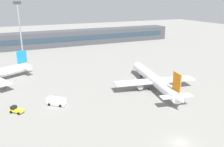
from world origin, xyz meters
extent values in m
plane|color=gray|center=(0.00, 40.00, 0.00)|extent=(400.00, 400.00, 0.00)
cube|color=#3F4247|center=(0.00, 114.09, 4.50)|extent=(151.93, 12.00, 9.00)
cube|color=#263847|center=(0.00, 108.04, 4.95)|extent=(144.33, 0.16, 2.80)
cylinder|color=white|center=(12.94, 28.83, 2.94)|extent=(9.35, 32.17, 3.39)
cone|color=white|center=(16.24, 46.09, 2.94)|extent=(3.86, 4.27, 3.22)
cone|color=white|center=(9.67, 11.73, 2.94)|extent=(2.97, 3.77, 2.37)
cube|color=orange|center=(10.18, 14.38, 7.09)|extent=(1.05, 3.91, 4.90)
cube|color=silver|center=(10.13, 14.11, 3.12)|extent=(9.23, 4.13, 0.21)
cube|color=silver|center=(12.77, 27.95, 2.68)|extent=(27.08, 9.22, 0.45)
cylinder|color=gray|center=(18.03, 26.95, 1.42)|extent=(2.29, 3.14, 1.78)
cylinder|color=gray|center=(7.52, 28.96, 1.42)|extent=(2.29, 3.14, 1.78)
cylinder|color=black|center=(15.05, 39.86, 0.45)|extent=(0.52, 0.94, 0.89)
cylinder|color=black|center=(14.88, 26.64, 0.45)|extent=(0.52, 0.94, 0.89)
cylinder|color=black|center=(10.33, 27.51, 0.45)|extent=(0.52, 0.94, 0.89)
cone|color=white|center=(-22.24, 62.62, 2.87)|extent=(3.99, 3.54, 2.32)
cube|color=#197FBF|center=(-24.60, 61.45, 6.92)|extent=(3.57, 1.98, 4.79)
cube|color=silver|center=(-24.36, 61.57, 3.05)|extent=(6.04, 8.89, 0.21)
cube|color=yellow|center=(-29.29, 28.25, 0.65)|extent=(3.62, 3.59, 0.60)
cube|color=black|center=(-29.93, 28.88, 1.30)|extent=(1.77, 1.77, 0.90)
cylinder|color=black|center=(-29.60, 29.65, 0.35)|extent=(0.67, 0.67, 0.70)
cylinder|color=black|center=(-30.69, 28.54, 0.35)|extent=(0.67, 0.67, 0.70)
cylinder|color=black|center=(-27.88, 27.97, 0.35)|extent=(0.67, 0.67, 0.70)
cylinder|color=black|center=(-28.97, 26.86, 0.35)|extent=(0.67, 0.67, 0.70)
cube|color=white|center=(-19.01, 28.74, 1.13)|extent=(5.26, 4.89, 1.90)
cube|color=#1E2633|center=(-17.48, 27.45, 1.63)|extent=(1.35, 1.55, 0.70)
cylinder|color=black|center=(-18.37, 26.86, 0.38)|extent=(0.76, 0.70, 0.76)
cylinder|color=black|center=(-17.05, 28.42, 0.38)|extent=(0.76, 0.70, 0.76)
cylinder|color=black|center=(-20.96, 29.06, 0.38)|extent=(0.76, 0.70, 0.76)
cylinder|color=black|center=(-19.65, 30.62, 0.38)|extent=(0.76, 0.70, 0.76)
cylinder|color=gray|center=(-22.80, 81.60, 12.86)|extent=(0.70, 0.70, 25.71)
cube|color=#333338|center=(-22.80, 81.60, 26.31)|extent=(3.20, 0.80, 1.20)
camera|label=1|loc=(-30.22, -32.68, 28.21)|focal=38.42mm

